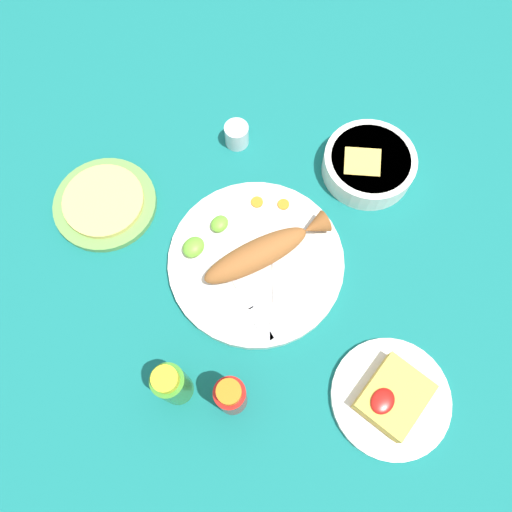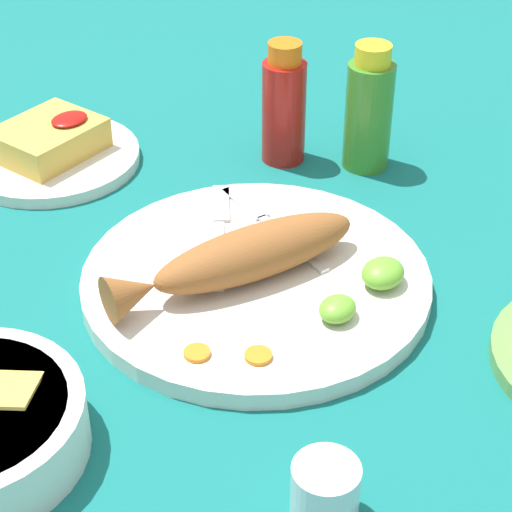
# 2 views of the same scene
# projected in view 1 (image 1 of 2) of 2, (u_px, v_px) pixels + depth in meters

# --- Properties ---
(ground_plane) EXTENTS (4.00, 4.00, 0.00)m
(ground_plane) POSITION_uv_depth(u_px,v_px,m) (256.00, 263.00, 0.97)
(ground_plane) COLOR #146B66
(main_plate) EXTENTS (0.34, 0.34, 0.02)m
(main_plate) POSITION_uv_depth(u_px,v_px,m) (256.00, 261.00, 0.96)
(main_plate) COLOR silver
(main_plate) RESTS_ON ground_plane
(fried_fish) EXTENTS (0.26, 0.15, 0.05)m
(fried_fish) POSITION_uv_depth(u_px,v_px,m) (264.00, 251.00, 0.93)
(fried_fish) COLOR #935628
(fried_fish) RESTS_ON main_plate
(fork_near) EXTENTS (0.15, 0.13, 0.00)m
(fork_near) POSITION_uv_depth(u_px,v_px,m) (274.00, 300.00, 0.92)
(fork_near) COLOR silver
(fork_near) RESTS_ON main_plate
(fork_far) EXTENTS (0.08, 0.18, 0.00)m
(fork_far) POSITION_uv_depth(u_px,v_px,m) (248.00, 304.00, 0.92)
(fork_far) COLOR silver
(fork_far) RESTS_ON main_plate
(carrot_slice_near) EXTENTS (0.02, 0.02, 0.00)m
(carrot_slice_near) POSITION_uv_depth(u_px,v_px,m) (283.00, 204.00, 0.99)
(carrot_slice_near) COLOR orange
(carrot_slice_near) RESTS_ON main_plate
(carrot_slice_mid) EXTENTS (0.02, 0.02, 0.00)m
(carrot_slice_mid) POSITION_uv_depth(u_px,v_px,m) (257.00, 202.00, 0.99)
(carrot_slice_mid) COLOR orange
(carrot_slice_mid) RESTS_ON main_plate
(lime_wedge_main) EXTENTS (0.04, 0.03, 0.02)m
(lime_wedge_main) POSITION_uv_depth(u_px,v_px,m) (219.00, 224.00, 0.96)
(lime_wedge_main) COLOR #6BB233
(lime_wedge_main) RESTS_ON main_plate
(lime_wedge_side) EXTENTS (0.05, 0.04, 0.02)m
(lime_wedge_side) POSITION_uv_depth(u_px,v_px,m) (193.00, 247.00, 0.94)
(lime_wedge_side) COLOR #6BB233
(lime_wedge_side) RESTS_ON main_plate
(hot_sauce_bottle_red) EXTENTS (0.05, 0.05, 0.15)m
(hot_sauce_bottle_red) POSITION_uv_depth(u_px,v_px,m) (231.00, 396.00, 0.81)
(hot_sauce_bottle_red) COLOR #B21914
(hot_sauce_bottle_red) RESTS_ON ground_plane
(hot_sauce_bottle_green) EXTENTS (0.05, 0.05, 0.15)m
(hot_sauce_bottle_green) POSITION_uv_depth(u_px,v_px,m) (172.00, 385.00, 0.82)
(hot_sauce_bottle_green) COLOR #3D8428
(hot_sauce_bottle_green) RESTS_ON ground_plane
(salt_cup) EXTENTS (0.05, 0.05, 0.05)m
(salt_cup) POSITION_uv_depth(u_px,v_px,m) (237.00, 136.00, 1.04)
(salt_cup) COLOR silver
(salt_cup) RESTS_ON ground_plane
(side_plate_fries) EXTENTS (0.21, 0.21, 0.01)m
(side_plate_fries) POSITION_uv_depth(u_px,v_px,m) (391.00, 398.00, 0.87)
(side_plate_fries) COLOR silver
(side_plate_fries) RESTS_ON ground_plane
(fries_pile) EXTENTS (0.11, 0.09, 0.04)m
(fries_pile) POSITION_uv_depth(u_px,v_px,m) (394.00, 397.00, 0.84)
(fries_pile) COLOR gold
(fries_pile) RESTS_ON side_plate_fries
(guacamole_bowl) EXTENTS (0.19, 0.19, 0.06)m
(guacamole_bowl) POSITION_uv_depth(u_px,v_px,m) (369.00, 164.00, 1.01)
(guacamole_bowl) COLOR white
(guacamole_bowl) RESTS_ON ground_plane
(tortilla_plate) EXTENTS (0.21, 0.21, 0.01)m
(tortilla_plate) POSITION_uv_depth(u_px,v_px,m) (105.00, 204.00, 1.00)
(tortilla_plate) COLOR #6B9E4C
(tortilla_plate) RESTS_ON ground_plane
(tortilla_stack) EXTENTS (0.16, 0.16, 0.01)m
(tortilla_stack) POSITION_uv_depth(u_px,v_px,m) (103.00, 201.00, 0.99)
(tortilla_stack) COLOR #E0C666
(tortilla_stack) RESTS_ON tortilla_plate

